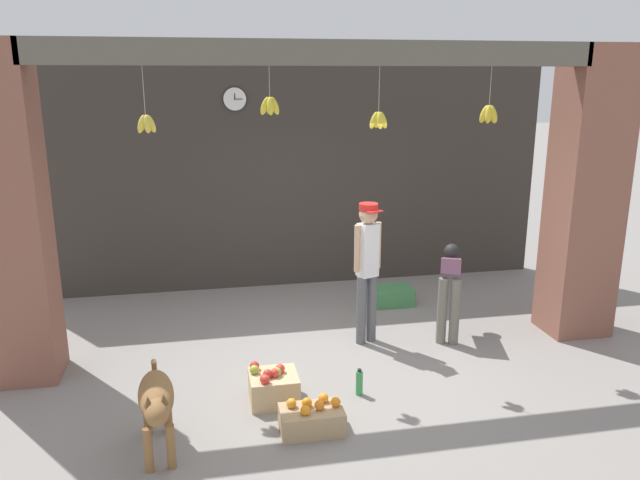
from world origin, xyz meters
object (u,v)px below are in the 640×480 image
at_px(shopkeeper, 367,263).
at_px(wall_clock, 235,99).
at_px(dog, 156,400).
at_px(fruit_crate_oranges, 312,418).
at_px(water_bottle, 359,383).
at_px(fruit_crate_apples, 273,386).
at_px(worker_stooping, 450,282).
at_px(produce_box_green, 391,296).

distance_m(shopkeeper, wall_clock, 3.02).
xyz_separation_m(dog, shopkeeper, (2.21, 1.78, 0.47)).
bearing_deg(shopkeeper, fruit_crate_oranges, 41.75).
bearing_deg(water_bottle, fruit_crate_apples, 177.66).
relative_size(shopkeeper, worker_stooping, 1.61).
relative_size(fruit_crate_apples, water_bottle, 1.68).
distance_m(shopkeeper, produce_box_green, 1.52).
bearing_deg(shopkeeper, water_bottle, 52.58).
xyz_separation_m(shopkeeper, worker_stooping, (0.98, -0.03, -0.28)).
bearing_deg(worker_stooping, wall_clock, 159.52).
bearing_deg(shopkeeper, fruit_crate_apples, 23.99).
relative_size(fruit_crate_oranges, produce_box_green, 0.98).
bearing_deg(fruit_crate_apples, worker_stooping, 26.84).
bearing_deg(water_bottle, dog, -161.26).
bearing_deg(fruit_crate_apples, produce_box_green, 50.44).
distance_m(fruit_crate_apples, produce_box_green, 2.90).
bearing_deg(wall_clock, water_bottle, -75.09).
xyz_separation_m(dog, worker_stooping, (3.18, 1.76, 0.19)).
xyz_separation_m(fruit_crate_oranges, water_bottle, (0.56, 0.53, 0.01)).
height_order(worker_stooping, wall_clock, wall_clock).
xyz_separation_m(dog, water_bottle, (1.82, 0.62, -0.35)).
xyz_separation_m(worker_stooping, fruit_crate_apples, (-2.18, -1.10, -0.51)).
xyz_separation_m(worker_stooping, produce_box_green, (-0.34, 1.13, -0.55)).
height_order(dog, worker_stooping, worker_stooping).
bearing_deg(produce_box_green, fruit_crate_apples, -129.56).
distance_m(worker_stooping, water_bottle, 1.86).
distance_m(fruit_crate_apples, wall_clock, 4.12).
distance_m(fruit_crate_oranges, water_bottle, 0.77).
bearing_deg(produce_box_green, worker_stooping, -73.46).
distance_m(produce_box_green, wall_clock, 3.34).
xyz_separation_m(shopkeeper, wall_clock, (-1.27, 2.15, 1.70)).
height_order(dog, water_bottle, dog).
xyz_separation_m(dog, wall_clock, (0.94, 3.93, 2.17)).
relative_size(water_bottle, wall_clock, 0.83).
xyz_separation_m(fruit_crate_oranges, produce_box_green, (1.58, 2.80, -0.00)).
distance_m(worker_stooping, fruit_crate_apples, 2.50).
relative_size(dog, produce_box_green, 1.83).
distance_m(dog, produce_box_green, 4.07).
bearing_deg(fruit_crate_oranges, dog, -175.96).
height_order(produce_box_green, water_bottle, water_bottle).
bearing_deg(fruit_crate_apples, wall_clock, 91.06).
height_order(fruit_crate_apples, wall_clock, wall_clock).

